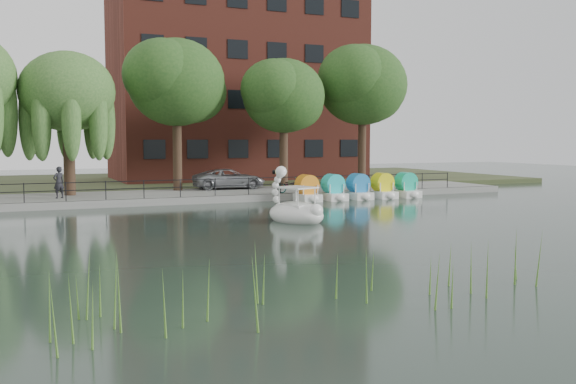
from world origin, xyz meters
TOP-DOWN VIEW (x-y plane):
  - ground_plane at (0.00, 0.00)m, footprint 120.00×120.00m
  - promenade at (0.00, 16.00)m, footprint 40.00×6.00m
  - kerb at (0.00, 13.05)m, footprint 40.00×0.25m
  - land_strip at (0.00, 30.00)m, footprint 60.00×22.00m
  - railing at (0.00, 13.25)m, footprint 32.00×0.05m
  - apartment_building at (7.00, 29.97)m, footprint 20.00×10.07m
  - willow_mid at (-7.50, 17.00)m, footprint 5.32×5.32m
  - broadleaf_center at (-1.00, 18.00)m, footprint 6.00×6.00m
  - broadleaf_right at (6.00, 17.50)m, footprint 5.40×5.40m
  - broadleaf_far at (12.50, 18.50)m, footprint 6.30×6.30m
  - minivan at (2.33, 17.85)m, footprint 2.70×5.44m
  - bicycle at (4.71, 13.41)m, footprint 0.67×1.74m
  - pedestrian at (-8.21, 15.12)m, footprint 0.86×0.76m
  - swan_boat at (0.80, 3.90)m, footprint 2.68×3.29m
  - pedal_boat_row at (8.59, 12.07)m, footprint 7.95×1.70m
  - reed_bank at (2.00, -9.50)m, footprint 24.00×2.40m

SIDE VIEW (x-z plane):
  - ground_plane at x=0.00m, z-range 0.00..0.00m
  - land_strip at x=0.00m, z-range 0.00..0.36m
  - promenade at x=0.00m, z-range 0.00..0.40m
  - kerb at x=0.00m, z-range 0.00..0.40m
  - swan_boat at x=0.80m, z-range -0.68..1.73m
  - reed_bank at x=2.00m, z-range 0.00..1.20m
  - pedal_boat_row at x=8.59m, z-range -0.09..1.31m
  - bicycle at x=4.71m, z-range 0.40..1.40m
  - minivan at x=2.33m, z-range 0.40..1.88m
  - railing at x=0.00m, z-range 0.65..1.65m
  - pedestrian at x=-8.21m, z-range 0.40..2.38m
  - willow_mid at x=-7.50m, z-range 2.17..10.32m
  - broadleaf_right at x=6.00m, z-range 2.22..10.55m
  - broadleaf_center at x=-1.00m, z-range 2.44..11.69m
  - broadleaf_far at x=12.50m, z-range 2.54..12.25m
  - apartment_building at x=7.00m, z-range 0.36..18.36m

